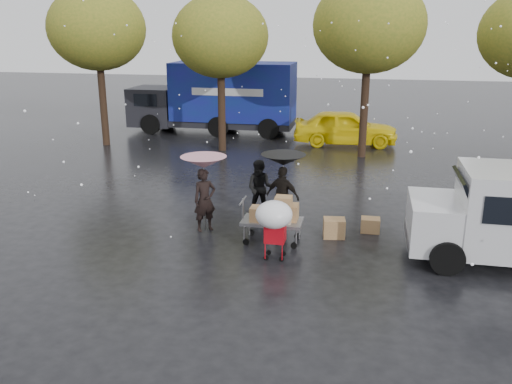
% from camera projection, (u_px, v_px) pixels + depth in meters
% --- Properties ---
extents(ground, '(90.00, 90.00, 0.00)m').
position_uv_depth(ground, '(252.00, 241.00, 13.70)').
color(ground, black).
rests_on(ground, ground).
extents(person_pink, '(0.73, 0.69, 1.68)m').
position_uv_depth(person_pink, '(205.00, 200.00, 14.22)').
color(person_pink, black).
rests_on(person_pink, ground).
extents(person_middle, '(0.81, 0.64, 1.63)m').
position_uv_depth(person_middle, '(260.00, 188.00, 15.33)').
color(person_middle, black).
rests_on(person_middle, ground).
extents(person_black, '(1.04, 0.69, 1.65)m').
position_uv_depth(person_black, '(283.00, 196.00, 14.56)').
color(person_black, black).
rests_on(person_black, ground).
extents(umbrella_pink, '(1.20, 1.20, 2.01)m').
position_uv_depth(umbrella_pink, '(204.00, 162.00, 13.92)').
color(umbrella_pink, '#4C4C4C').
rests_on(umbrella_pink, ground).
extents(umbrella_black, '(1.19, 1.19, 1.99)m').
position_uv_depth(umbrella_black, '(283.00, 160.00, 14.26)').
color(umbrella_black, '#4C4C4C').
rests_on(umbrella_black, ground).
extents(vendor_cart, '(1.52, 0.80, 1.27)m').
position_uv_depth(vendor_cart, '(275.00, 215.00, 13.43)').
color(vendor_cart, slate).
rests_on(vendor_cart, ground).
extents(shopping_cart, '(0.84, 0.84, 1.46)m').
position_uv_depth(shopping_cart, '(274.00, 218.00, 12.25)').
color(shopping_cart, red).
rests_on(shopping_cart, ground).
extents(blue_truck, '(8.30, 2.60, 3.50)m').
position_uv_depth(blue_truck, '(217.00, 98.00, 27.16)').
color(blue_truck, navy).
rests_on(blue_truck, ground).
extents(box_ground_near, '(0.60, 0.50, 0.49)m').
position_uv_depth(box_ground_near, '(334.00, 228.00, 13.92)').
color(box_ground_near, brown).
rests_on(box_ground_near, ground).
extents(box_ground_far, '(0.49, 0.39, 0.38)m').
position_uv_depth(box_ground_far, '(370.00, 225.00, 14.28)').
color(box_ground_far, brown).
rests_on(box_ground_far, ground).
extents(yellow_taxi, '(4.79, 2.27, 1.58)m').
position_uv_depth(yellow_taxi, '(345.00, 127.00, 24.60)').
color(yellow_taxi, yellow).
rests_on(yellow_taxi, ground).
extents(tree_row, '(21.60, 4.40, 7.12)m').
position_uv_depth(tree_row, '(293.00, 31.00, 21.67)').
color(tree_row, black).
rests_on(tree_row, ground).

